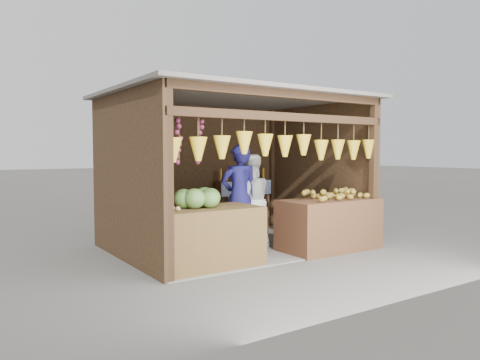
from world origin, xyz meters
name	(u,v)px	position (x,y,z in m)	size (l,w,h in m)	color
ground	(234,246)	(0.00, 0.00, 0.00)	(80.00, 80.00, 0.00)	#514F49
stall_structure	(234,153)	(-0.03, -0.04, 1.67)	(4.30, 3.30, 2.66)	slate
back_shelf	(243,190)	(1.05, 1.28, 0.87)	(1.25, 0.32, 1.32)	#382314
counter_left	(204,238)	(-1.19, -1.02, 0.44)	(1.65, 0.85, 0.88)	#4A3318
counter_right	(329,224)	(1.21, -1.13, 0.44)	(1.76, 0.85, 0.87)	#482818
stool	(141,248)	(-1.67, 0.18, 0.13)	(0.29, 0.29, 0.27)	black
man_standing	(239,197)	(-0.11, -0.32, 0.91)	(0.66, 0.43, 1.81)	#171653
woman_standing	(250,201)	(0.23, -0.17, 0.82)	(0.80, 0.62, 1.64)	silver
vendor_seated	(141,205)	(-1.67, 0.18, 0.83)	(0.55, 0.36, 1.13)	brown
melon_pile	(197,197)	(-1.25, -0.95, 1.04)	(1.00, 0.50, 0.32)	#1A5115
tanfruit_pile	(165,206)	(-1.79, -1.04, 0.94)	(0.34, 0.40, 0.13)	#997C46
mango_pile	(335,193)	(1.30, -1.15, 0.98)	(1.40, 0.64, 0.22)	#AA4C16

